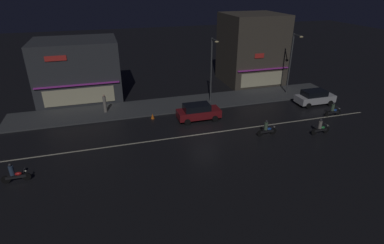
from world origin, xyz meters
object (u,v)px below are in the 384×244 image
(parked_car_trailing, at_px, (315,97))
(motorcycle_trailing_far, at_px, (14,174))
(motorcycle_following, at_px, (267,129))
(pedestrian_on_sidewalk, at_px, (105,104))
(motorcycle_opposite_lane, at_px, (320,128))
(streetlamp_west, at_px, (212,66))
(parked_car_near_kerb, at_px, (198,112))
(motorcycle_lead, at_px, (333,110))
(traffic_cone, at_px, (153,116))
(streetlamp_mid, at_px, (292,59))

(parked_car_trailing, height_order, motorcycle_trailing_far, parked_car_trailing)
(motorcycle_following, xyz_separation_m, motorcycle_trailing_far, (-20.22, -1.31, 0.00))
(pedestrian_on_sidewalk, relative_size, parked_car_trailing, 0.45)
(motorcycle_opposite_lane, bearing_deg, streetlamp_west, -49.33)
(parked_car_near_kerb, relative_size, motorcycle_lead, 2.26)
(pedestrian_on_sidewalk, distance_m, traffic_cone, 5.37)
(streetlamp_mid, bearing_deg, motorcycle_opposite_lane, -107.01)
(streetlamp_west, xyz_separation_m, motorcycle_opposite_lane, (6.87, -10.15, -3.72))
(traffic_cone, bearing_deg, motorcycle_lead, -14.48)
(pedestrian_on_sidewalk, distance_m, motorcycle_lead, 23.65)
(parked_car_trailing, bearing_deg, motorcycle_following, 30.58)
(traffic_cone, bearing_deg, parked_car_trailing, -4.07)
(streetlamp_mid, bearing_deg, streetlamp_west, -179.24)
(streetlamp_west, bearing_deg, pedestrian_on_sidewalk, 178.03)
(parked_car_near_kerb, bearing_deg, motorcycle_opposite_lane, -32.50)
(motorcycle_trailing_far, relative_size, traffic_cone, 3.45)
(streetlamp_west, distance_m, streetlamp_mid, 10.02)
(motorcycle_trailing_far, bearing_deg, motorcycle_opposite_lane, -175.93)
(motorcycle_following, bearing_deg, pedestrian_on_sidewalk, -28.49)
(parked_car_trailing, distance_m, motorcycle_opposite_lane, 7.67)
(motorcycle_following, bearing_deg, parked_car_trailing, -143.50)
(parked_car_trailing, height_order, motorcycle_lead, parked_car_trailing)
(traffic_cone, bearing_deg, motorcycle_opposite_lane, -28.87)
(streetlamp_west, bearing_deg, traffic_cone, -161.41)
(streetlamp_west, distance_m, motorcycle_lead, 13.40)
(pedestrian_on_sidewalk, height_order, motorcycle_following, pedestrian_on_sidewalk)
(pedestrian_on_sidewalk, xyz_separation_m, motorcycle_opposite_lane, (18.54, -10.55, -0.42))
(parked_car_near_kerb, bearing_deg, streetlamp_mid, 17.74)
(parked_car_trailing, distance_m, motorcycle_lead, 3.36)
(motorcycle_opposite_lane, bearing_deg, parked_car_trailing, -116.18)
(streetlamp_mid, xyz_separation_m, motorcycle_following, (-7.96, -9.13, -3.71))
(streetlamp_mid, bearing_deg, pedestrian_on_sidewalk, 179.29)
(parked_car_near_kerb, bearing_deg, motorcycle_lead, -12.72)
(motorcycle_lead, xyz_separation_m, traffic_cone, (-17.94, 4.63, -0.36))
(streetlamp_mid, height_order, motorcycle_following, streetlamp_mid)
(motorcycle_following, relative_size, traffic_cone, 3.45)
(motorcycle_lead, bearing_deg, motorcycle_trailing_far, -166.43)
(streetlamp_mid, relative_size, traffic_cone, 12.97)
(streetlamp_mid, relative_size, motorcycle_following, 3.75)
(pedestrian_on_sidewalk, xyz_separation_m, motorcycle_following, (13.73, -9.40, -0.42))
(motorcycle_lead, distance_m, traffic_cone, 18.53)
(streetlamp_mid, height_order, pedestrian_on_sidewalk, streetlamp_mid)
(parked_car_trailing, height_order, traffic_cone, parked_car_trailing)
(motorcycle_following, bearing_deg, streetlamp_mid, -125.15)
(motorcycle_following, bearing_deg, parked_car_near_kerb, -39.93)
(motorcycle_trailing_far, bearing_deg, parked_car_trailing, -163.55)
(streetlamp_mid, distance_m, traffic_cone, 17.84)
(parked_car_near_kerb, bearing_deg, traffic_cone, 160.20)
(motorcycle_opposite_lane, height_order, traffic_cone, motorcycle_opposite_lane)
(motorcycle_following, relative_size, motorcycle_trailing_far, 1.00)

